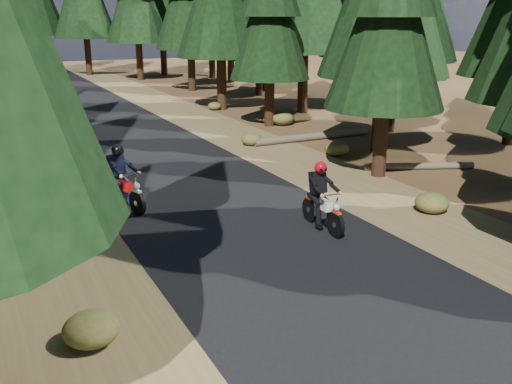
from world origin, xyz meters
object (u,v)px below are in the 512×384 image
log_near (313,137)px  rider_lead (323,208)px  rider_follow (124,189)px  log_far (419,166)px

log_near → rider_lead: rider_lead is taller
log_near → rider_follow: 10.99m
rider_follow → log_far: bearing=160.7°
log_near → log_far: (0.70, -5.78, -0.04)m
rider_lead → rider_follow: size_ratio=0.91×
log_far → rider_follow: 10.24m
log_far → rider_follow: size_ratio=1.82×
rider_lead → log_near: bearing=-119.3°
rider_follow → rider_lead: bearing=120.1°
log_near → rider_follow: rider_follow is taller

